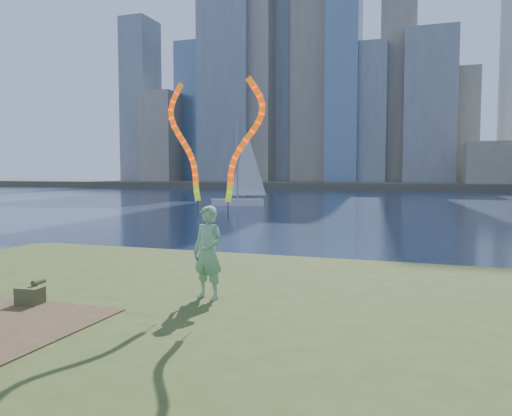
% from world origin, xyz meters
% --- Properties ---
extents(ground, '(320.00, 320.00, 0.00)m').
position_xyz_m(ground, '(0.00, 0.00, 0.00)').
color(ground, '#1B2844').
rests_on(ground, ground).
extents(grassy_knoll, '(20.00, 18.00, 0.80)m').
position_xyz_m(grassy_knoll, '(0.00, -2.30, 0.34)').
color(grassy_knoll, '#3B4B1B').
rests_on(grassy_knoll, ground).
extents(far_shore, '(320.00, 40.00, 1.20)m').
position_xyz_m(far_shore, '(0.00, 95.00, 0.60)').
color(far_shore, '#474234').
rests_on(far_shore, ground).
extents(woman_with_ribbons, '(1.98, 0.57, 3.96)m').
position_xyz_m(woman_with_ribbons, '(0.33, -0.60, 2.22)').
color(woman_with_ribbons, '#177828').
rests_on(woman_with_ribbons, grassy_knoll).
extents(canvas_bag, '(0.42, 0.48, 0.38)m').
position_xyz_m(canvas_bag, '(-2.23, -1.91, 0.96)').
color(canvas_bag, '#4B512B').
rests_on(canvas_bag, grassy_knoll).
extents(sailboat, '(4.80, 3.26, 7.41)m').
position_xyz_m(sailboat, '(-11.96, 33.23, 1.27)').
color(sailboat, silver).
rests_on(sailboat, ground).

